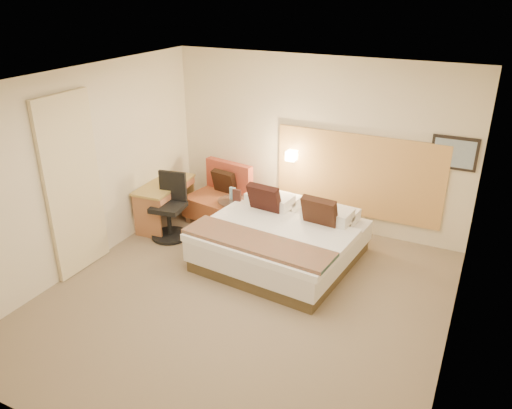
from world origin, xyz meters
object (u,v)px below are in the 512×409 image
at_px(bed, 282,240).
at_px(desk_chair, 170,212).
at_px(side_table, 233,214).
at_px(desk, 166,192).
at_px(lounge_chair, 220,199).

distance_m(bed, desk_chair, 1.85).
height_order(bed, side_table, bed).
relative_size(desk, desk_chair, 1.16).
height_order(side_table, desk, desk).
bearing_deg(desk_chair, desk, 132.52).
bearing_deg(lounge_chair, desk, -142.18).
relative_size(lounge_chair, side_table, 1.87).
xyz_separation_m(lounge_chair, side_table, (0.41, -0.29, -0.07)).
bearing_deg(desk_chair, side_table, 36.04).
height_order(lounge_chair, side_table, lounge_chair).
distance_m(bed, desk, 2.18).
xyz_separation_m(bed, desk, (-2.15, 0.25, 0.24)).
bearing_deg(bed, lounge_chair, 151.43).
xyz_separation_m(lounge_chair, desk, (-0.69, -0.54, 0.19)).
xyz_separation_m(side_table, desk_chair, (-0.79, -0.58, 0.12)).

